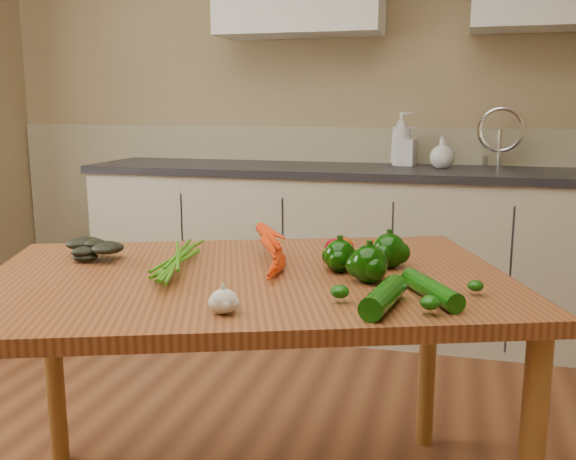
% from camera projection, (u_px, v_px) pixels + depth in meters
% --- Properties ---
extents(room, '(4.04, 5.04, 2.64)m').
position_uv_depth(room, '(123.00, 97.00, 1.52)').
color(room, brown).
rests_on(room, ground).
extents(counter_run, '(2.84, 0.64, 1.14)m').
position_uv_depth(counter_run, '(348.00, 247.00, 3.53)').
color(counter_run, '#B3AE95').
rests_on(counter_run, ground).
extents(table, '(1.66, 1.36, 0.77)m').
position_uv_depth(table, '(248.00, 304.00, 1.80)').
color(table, brown).
rests_on(table, ground).
extents(soap_bottle_a, '(0.14, 0.14, 0.29)m').
position_uv_depth(soap_bottle_a, '(401.00, 139.00, 3.50)').
color(soap_bottle_a, silver).
rests_on(soap_bottle_a, counter_run).
extents(soap_bottle_b, '(0.11, 0.11, 0.21)m').
position_uv_depth(soap_bottle_b, '(406.00, 146.00, 3.49)').
color(soap_bottle_b, silver).
rests_on(soap_bottle_b, counter_run).
extents(soap_bottle_c, '(0.17, 0.17, 0.17)m').
position_uv_depth(soap_bottle_c, '(443.00, 152.00, 3.36)').
color(soap_bottle_c, silver).
rests_on(soap_bottle_c, counter_run).
extents(carrot_bunch, '(0.32, 0.28, 0.07)m').
position_uv_depth(carrot_bunch, '(242.00, 256.00, 1.84)').
color(carrot_bunch, red).
rests_on(carrot_bunch, table).
extents(leafy_greens, '(0.20, 0.18, 0.10)m').
position_uv_depth(leafy_greens, '(100.00, 243.00, 1.94)').
color(leafy_greens, black).
rests_on(leafy_greens, table).
extents(garlic_bulb, '(0.07, 0.07, 0.06)m').
position_uv_depth(garlic_bulb, '(224.00, 301.00, 1.44)').
color(garlic_bulb, silver).
rests_on(garlic_bulb, table).
extents(pepper_a, '(0.09, 0.09, 0.09)m').
position_uv_depth(pepper_a, '(340.00, 256.00, 1.80)').
color(pepper_a, '#083202').
rests_on(pepper_a, table).
extents(pepper_b, '(0.10, 0.10, 0.10)m').
position_uv_depth(pepper_b, '(389.00, 251.00, 1.85)').
color(pepper_b, '#083202').
rests_on(pepper_b, table).
extents(pepper_c, '(0.10, 0.10, 0.10)m').
position_uv_depth(pepper_c, '(369.00, 264.00, 1.69)').
color(pepper_c, '#083202').
rests_on(pepper_c, table).
extents(tomato_a, '(0.07, 0.07, 0.06)m').
position_uv_depth(tomato_a, '(336.00, 249.00, 1.95)').
color(tomato_a, maroon).
rests_on(tomato_a, table).
extents(tomato_b, '(0.06, 0.06, 0.06)m').
position_uv_depth(tomato_b, '(344.00, 247.00, 1.98)').
color(tomato_b, '#BA3804').
rests_on(tomato_b, table).
extents(tomato_c, '(0.07, 0.07, 0.06)m').
position_uv_depth(tomato_c, '(374.00, 250.00, 1.93)').
color(tomato_c, '#BA3804').
rests_on(tomato_c, table).
extents(zucchini_a, '(0.16, 0.23, 0.05)m').
position_uv_depth(zucchini_a, '(431.00, 289.00, 1.55)').
color(zucchini_a, '#0C4107').
rests_on(zucchini_a, table).
extents(zucchini_b, '(0.09, 0.22, 0.06)m').
position_uv_depth(zucchini_b, '(384.00, 297.00, 1.47)').
color(zucchini_b, '#0C4107').
rests_on(zucchini_b, table).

